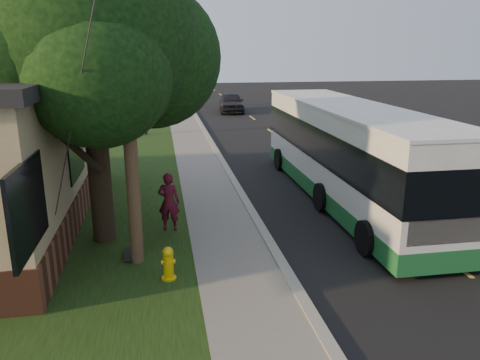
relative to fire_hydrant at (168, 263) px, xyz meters
name	(u,v)px	position (x,y,z in m)	size (l,w,h in m)	color
ground	(285,272)	(2.60, 0.00, -0.43)	(120.00, 120.00, 0.00)	black
road	(314,162)	(6.60, 10.00, -0.43)	(8.00, 80.00, 0.01)	black
curb	(224,165)	(2.60, 10.00, -0.37)	(0.25, 80.00, 0.12)	gray
sidewalk	(201,166)	(1.60, 10.00, -0.39)	(2.00, 80.00, 0.08)	slate
grass_verge	(117,170)	(-1.90, 10.00, -0.40)	(5.00, 80.00, 0.07)	black
fire_hydrant	(168,263)	(0.00, 0.00, 0.00)	(0.32, 0.32, 0.74)	#E2B30B
utility_pole	(125,61)	(-0.71, 0.99, 4.20)	(2.86, 3.21, 9.07)	#473321
leafy_tree	(90,36)	(-1.57, 2.65, 4.73)	(6.30, 6.00, 7.80)	black
bare_tree_near	(143,98)	(-0.90, 18.00, 1.72)	(1.38, 1.21, 4.31)	black
bare_tree_far	(154,85)	(-0.40, 30.00, 1.57)	(1.38, 1.21, 4.03)	black
traffic_signal	(193,68)	(3.10, 34.00, 2.73)	(0.18, 0.22, 5.50)	#2D2D30
transit_bus	(349,151)	(5.99, 4.78, 1.24)	(2.68, 11.61, 3.14)	silver
skateboarder	(169,202)	(0.10, 2.87, 0.45)	(0.59, 0.39, 1.62)	#50101E
skateboard_main	(129,254)	(-0.93, 1.29, -0.31)	(0.23, 0.81, 0.08)	black
distant_car	(231,102)	(5.60, 27.50, 0.35)	(1.85, 4.59, 1.56)	black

